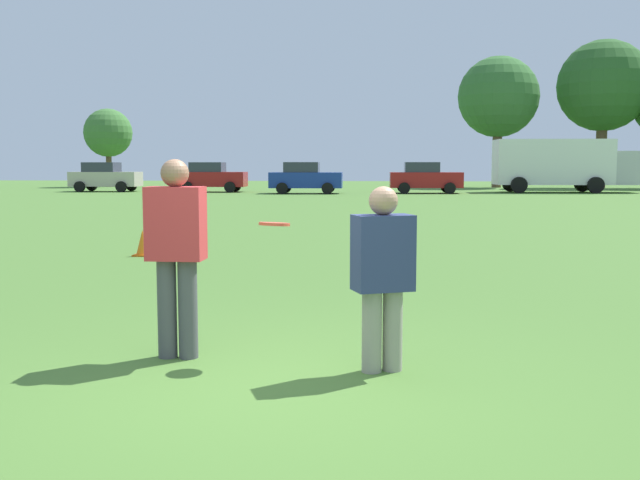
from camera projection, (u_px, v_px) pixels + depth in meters
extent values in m
plane|color=#47702D|center=(269.00, 387.00, 5.53)|extent=(140.49, 140.49, 0.00)
cylinder|color=#4C4C51|center=(167.00, 309.00, 6.35)|extent=(0.17, 0.17, 0.86)
cylinder|color=#4C4C51|center=(188.00, 309.00, 6.34)|extent=(0.17, 0.17, 0.86)
cube|color=red|center=(176.00, 223.00, 6.27)|extent=(0.48, 0.28, 0.63)
sphere|color=#8C664C|center=(175.00, 173.00, 6.23)|extent=(0.24, 0.24, 0.24)
cylinder|color=gray|center=(392.00, 330.00, 5.96)|extent=(0.16, 0.16, 0.66)
cylinder|color=gray|center=(372.00, 332.00, 5.91)|extent=(0.16, 0.16, 0.66)
cube|color=navy|center=(383.00, 253.00, 5.87)|extent=(0.53, 0.42, 0.61)
sphere|color=tan|center=(383.00, 201.00, 5.83)|extent=(0.23, 0.23, 0.23)
cylinder|color=#E54C33|center=(274.00, 224.00, 6.28)|extent=(0.27, 0.27, 0.05)
cube|color=#D8590C|center=(143.00, 255.00, 13.51)|extent=(0.32, 0.32, 0.03)
cone|color=orange|center=(143.00, 242.00, 13.48)|extent=(0.24, 0.24, 0.45)
cube|color=#B7AD99|center=(106.00, 179.00, 45.86)|extent=(4.25, 1.93, 0.90)
cube|color=#2D333D|center=(102.00, 167.00, 45.81)|extent=(2.05, 1.70, 0.64)
cylinder|color=black|center=(132.00, 186.00, 46.82)|extent=(0.67, 0.24, 0.66)
cylinder|color=black|center=(121.00, 187.00, 44.83)|extent=(0.67, 0.24, 0.66)
cylinder|color=black|center=(92.00, 186.00, 46.98)|extent=(0.67, 0.24, 0.66)
cylinder|color=black|center=(80.00, 187.00, 45.00)|extent=(0.67, 0.24, 0.66)
cube|color=maroon|center=(212.00, 179.00, 45.17)|extent=(4.25, 1.93, 0.90)
cube|color=#2D333D|center=(208.00, 168.00, 45.11)|extent=(2.05, 1.70, 0.64)
cylinder|color=black|center=(236.00, 186.00, 46.12)|extent=(0.67, 0.24, 0.66)
cylinder|color=black|center=(230.00, 187.00, 44.14)|extent=(0.67, 0.24, 0.66)
cylinder|color=black|center=(195.00, 186.00, 46.29)|extent=(0.67, 0.24, 0.66)
cylinder|color=black|center=(187.00, 187.00, 44.30)|extent=(0.67, 0.24, 0.66)
cube|color=navy|center=(306.00, 180.00, 42.69)|extent=(4.25, 1.93, 0.90)
cube|color=#2D333D|center=(302.00, 168.00, 42.64)|extent=(2.05, 1.70, 0.64)
cylinder|color=black|center=(329.00, 187.00, 43.65)|extent=(0.67, 0.24, 0.66)
cylinder|color=black|center=(327.00, 188.00, 41.66)|extent=(0.67, 0.24, 0.66)
cylinder|color=black|center=(286.00, 187.00, 43.82)|extent=(0.67, 0.24, 0.66)
cylinder|color=black|center=(282.00, 188.00, 41.83)|extent=(0.67, 0.24, 0.66)
cube|color=maroon|center=(426.00, 180.00, 43.08)|extent=(4.25, 1.93, 0.90)
cube|color=#2D333D|center=(422.00, 168.00, 43.03)|extent=(2.05, 1.70, 0.64)
cylinder|color=black|center=(446.00, 187.00, 44.04)|extent=(0.67, 0.24, 0.66)
cylinder|color=black|center=(450.00, 188.00, 42.05)|extent=(0.67, 0.24, 0.66)
cylinder|color=black|center=(403.00, 187.00, 44.20)|extent=(0.67, 0.24, 0.66)
cylinder|color=black|center=(404.00, 188.00, 42.22)|extent=(0.67, 0.24, 0.66)
cube|color=white|center=(552.00, 162.00, 44.24)|extent=(6.88, 2.71, 2.70)
cube|color=#B2B2B7|center=(623.00, 168.00, 44.00)|extent=(1.87, 2.36, 2.00)
cylinder|color=black|center=(582.00, 184.00, 45.59)|extent=(0.97, 0.31, 0.96)
cylinder|color=black|center=(596.00, 185.00, 42.87)|extent=(0.97, 0.31, 0.96)
cylinder|color=black|center=(510.00, 184.00, 45.88)|extent=(0.97, 0.31, 0.96)
cylinder|color=black|center=(519.00, 185.00, 43.16)|extent=(0.97, 0.31, 0.96)
cylinder|color=brown|center=(109.00, 170.00, 55.59)|extent=(0.42, 0.42, 2.53)
sphere|color=#3D7033|center=(108.00, 133.00, 55.30)|extent=(3.62, 3.62, 3.62)
cylinder|color=brown|center=(497.00, 159.00, 54.00)|extent=(0.69, 0.69, 4.11)
sphere|color=#33662D|center=(498.00, 97.00, 53.53)|extent=(5.87, 5.87, 5.87)
cylinder|color=brown|center=(601.00, 156.00, 52.93)|extent=(0.76, 0.76, 4.54)
sphere|color=#285623|center=(604.00, 86.00, 52.42)|extent=(6.49, 6.49, 6.49)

